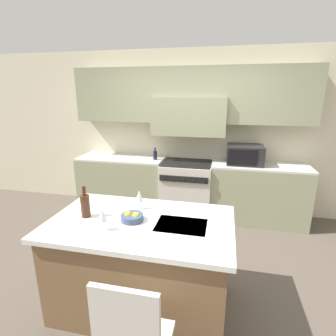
{
  "coord_description": "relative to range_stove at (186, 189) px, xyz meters",
  "views": [
    {
      "loc": [
        0.58,
        -2.51,
        2.01
      ],
      "look_at": [
        -0.06,
        0.41,
        1.15
      ],
      "focal_mm": 28.0,
      "sensor_mm": 36.0,
      "label": 1
    }
  ],
  "objects": [
    {
      "name": "ground_plane",
      "position": [
        0.0,
        -1.58,
        -0.46
      ],
      "size": [
        10.0,
        10.0,
        0.0
      ],
      "primitive_type": "plane",
      "color": "brown"
    },
    {
      "name": "back_cabinetry",
      "position": [
        0.0,
        0.27,
        1.15
      ],
      "size": [
        10.0,
        0.46,
        2.7
      ],
      "color": "beige",
      "rests_on": "ground_plane"
    },
    {
      "name": "back_counter",
      "position": [
        -0.0,
        0.02,
        0.01
      ],
      "size": [
        3.76,
        0.62,
        0.94
      ],
      "color": "gray",
      "rests_on": "ground_plane"
    },
    {
      "name": "range_stove",
      "position": [
        0.0,
        0.0,
        0.0
      ],
      "size": [
        0.81,
        0.7,
        0.92
      ],
      "color": "beige",
      "rests_on": "ground_plane"
    },
    {
      "name": "microwave",
      "position": [
        0.9,
        0.02,
        0.63
      ],
      "size": [
        0.54,
        0.43,
        0.29
      ],
      "color": "black",
      "rests_on": "back_counter"
    },
    {
      "name": "kitchen_island",
      "position": [
        -0.12,
        -2.06,
        -0.0
      ],
      "size": [
        1.65,
        1.0,
        0.9
      ],
      "color": "brown",
      "rests_on": "ground_plane"
    },
    {
      "name": "wine_bottle",
      "position": [
        -0.64,
        -2.09,
        0.56
      ],
      "size": [
        0.08,
        0.08,
        0.3
      ],
      "color": "#422314",
      "rests_on": "kitchen_island"
    },
    {
      "name": "wine_glass_near",
      "position": [
        -0.37,
        -2.28,
        0.58
      ],
      "size": [
        0.07,
        0.07,
        0.2
      ],
      "color": "white",
      "rests_on": "kitchen_island"
    },
    {
      "name": "wine_glass_far",
      "position": [
        -0.21,
        -1.82,
        0.58
      ],
      "size": [
        0.07,
        0.07,
        0.2
      ],
      "color": "white",
      "rests_on": "kitchen_island"
    },
    {
      "name": "fruit_bowl",
      "position": [
        -0.19,
        -2.07,
        0.48
      ],
      "size": [
        0.2,
        0.2,
        0.08
      ],
      "color": "#384C6B",
      "rests_on": "kitchen_island"
    },
    {
      "name": "oil_bottle_on_counter",
      "position": [
        -0.53,
        -0.01,
        0.56
      ],
      "size": [
        0.06,
        0.06,
        0.2
      ],
      "color": "black",
      "rests_on": "back_counter"
    }
  ]
}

